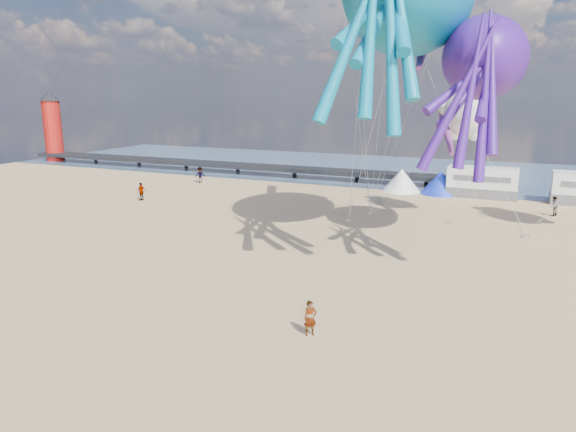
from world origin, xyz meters
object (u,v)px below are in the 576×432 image
Objects in this scene: tent_white at (401,180)px; windsock_right at (448,134)px; kite_octopus_purple at (485,58)px; standing_person at (310,318)px; windsock_left at (364,19)px; beachgoer_1 at (554,206)px; sandbag_c at (526,236)px; kite_panda at (466,114)px; beachgoer_2 at (200,175)px; sandbag_a at (349,220)px; beachgoer_3 at (141,192)px; sandbag_d at (484,216)px; motorhome_0 at (482,182)px; sandbag_b at (450,223)px; sandbag_e at (370,212)px; tent_blue at (440,183)px; windsock_mid at (422,54)px; lighthouse at (53,131)px.

windsock_right reaches higher than tent_white.
kite_octopus_purple is 2.09× the size of windsock_right.
standing_person is 0.20× the size of windsock_left.
tent_white reaches higher than beachgoer_1.
kite_panda reaches higher than sandbag_c.
sandbag_a is at bearing 109.30° from beachgoer_2.
beachgoer_3 is 3.53× the size of sandbag_d.
motorhome_0 is 13.20× the size of sandbag_b.
windsock_right is (6.01, -0.44, 6.98)m from sandbag_e.
tent_blue is at bearing 129.49° from beachgoer_3.
windsock_mid is (0.83, 19.11, 12.06)m from standing_person.
motorhome_0 is at bearing -3.69° from lighthouse.
lighthouse is 57.73m from windsock_left.
sandbag_e is (-0.28, -11.61, -1.09)m from tent_white.
sandbag_e is at bearing 117.54° from beachgoer_2.
sandbag_e is at bearing -158.23° from kite_panda.
beachgoer_2 reaches higher than beachgoer_3.
tent_white reaches higher than beachgoer_3.
tent_blue is at bearing 59.26° from windsock_left.
windsock_mid reaches higher than tent_white.
sandbag_b is 8.68m from kite_panda.
lighthouse is at bearing 147.01° from windsock_left.
beachgoer_3 is 3.53× the size of sandbag_b.
beachgoer_3 is 0.15× the size of kite_octopus_purple.
beachgoer_3 is 0.34× the size of windsock_mid.
standing_person is 32.27m from beachgoer_3.
beachgoer_1 is 3.37× the size of sandbag_e.
sandbag_a and sandbag_b have the same top height.
sandbag_d is at bearing 15.17° from sandbag_e.
lighthouse is at bearing 164.64° from sandbag_b.
beachgoer_2 reaches higher than sandbag_c.
kite_octopus_purple is at bearing -63.89° from kite_panda.
motorhome_0 reaches higher than sandbag_e.
kite_panda is 7.20m from windsock_mid.
beachgoer_2 is (-22.52, -4.06, -0.29)m from tent_white.
windsock_left is (0.72, 0.18, 15.39)m from sandbag_a.
kite_panda is 10.83m from windsock_left.
tent_blue is at bearing 122.92° from kite_octopus_purple.
tent_white is at bearing 129.65° from sandbag_c.
sandbag_a and sandbag_c have the same top height.
tent_white is 0.72× the size of windsock_right.
sandbag_b is 17.03m from windsock_left.
tent_blue is 13.52m from windsock_right.
motorhome_0 is 12.78m from sandbag_b.
windsock_right is at bearing -64.56° from tent_white.
sandbag_d is (5.58, 25.86, -0.67)m from standing_person.
sandbag_e is (-3.48, 23.40, -0.67)m from standing_person.
motorhome_0 is at bearing 94.90° from sandbag_d.
beachgoer_3 is 30.27m from kite_panda.
beachgoer_1 is 17.66m from sandbag_a.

